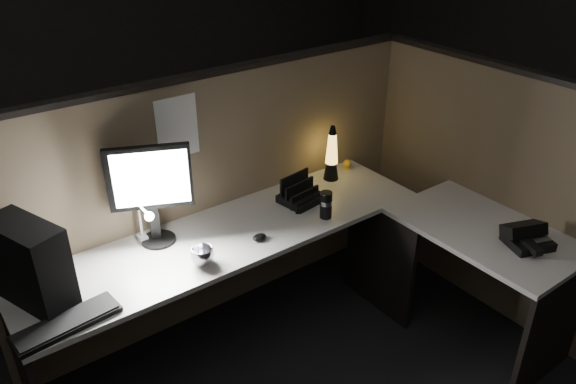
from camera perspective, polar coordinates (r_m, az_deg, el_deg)
room_shell at (r=2.30m, az=4.17°, el=9.27°), size 6.00×6.00×6.00m
partition_back at (r=3.36m, az=-6.65°, el=-0.59°), size 2.66×0.06×1.50m
partition_right at (r=3.64m, az=18.79°, el=0.42°), size 0.06×1.66×1.50m
desk at (r=3.06m, az=2.99°, el=-7.36°), size 2.60×1.60×0.73m
pc_tower at (r=2.71m, az=-24.69°, el=-6.64°), size 0.29×0.42×0.40m
monitor at (r=2.90m, az=-13.79°, el=0.65°), size 0.40×0.21×0.54m
keyboard at (r=2.63m, az=-21.57°, el=-12.31°), size 0.46×0.19×0.02m
mouse at (r=2.98m, az=-2.92°, el=-4.62°), size 0.08×0.06×0.03m
clip_lamp at (r=2.95m, az=-14.29°, el=-3.13°), size 0.05×0.19×0.24m
organizer at (r=3.33m, az=1.25°, el=-0.30°), size 0.26×0.23×0.17m
lava_lamp at (r=3.54m, az=4.46°, el=3.52°), size 0.10×0.10×0.36m
travel_mug at (r=3.15m, az=3.88°, el=-1.32°), size 0.07×0.07×0.16m
steel_mug at (r=2.82m, az=-8.67°, el=-6.44°), size 0.14×0.14×0.09m
figurine at (r=3.72m, az=6.03°, el=2.91°), size 0.05×0.05×0.05m
pinned_paper at (r=3.00m, az=-11.18°, el=6.43°), size 0.23×0.00×0.33m
desk_phone at (r=3.18m, az=23.04°, el=-4.20°), size 0.27×0.26×0.13m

